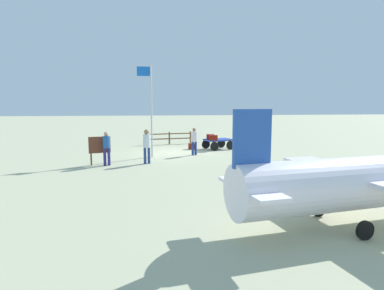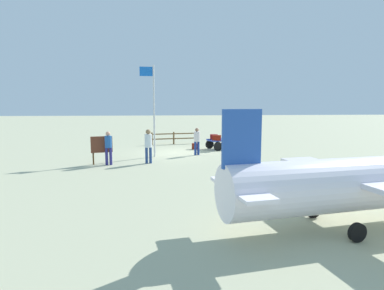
# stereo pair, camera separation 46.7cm
# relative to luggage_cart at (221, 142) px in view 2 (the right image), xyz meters

# --- Properties ---
(ground_plane) EXTENTS (120.00, 120.00, 0.00)m
(ground_plane) POSITION_rel_luggage_cart_xyz_m (2.92, 1.16, -0.48)
(ground_plane) COLOR #AEAF8C
(luggage_cart) EXTENTS (2.13, 1.80, 0.68)m
(luggage_cart) POSITION_rel_luggage_cart_xyz_m (0.00, 0.00, 0.00)
(luggage_cart) COLOR #2B44B0
(luggage_cart) RESTS_ON ground
(suitcase_navy) EXTENTS (0.55, 0.40, 0.32)m
(suitcase_navy) POSITION_rel_luggage_cart_xyz_m (0.51, -0.03, 0.36)
(suitcase_navy) COLOR maroon
(suitcase_navy) RESTS_ON luggage_cart
(suitcase_grey) EXTENTS (0.59, 0.39, 0.33)m
(suitcase_grey) POSITION_rel_luggage_cart_xyz_m (0.44, 0.65, 0.36)
(suitcase_grey) COLOR maroon
(suitcase_grey) RESTS_ON luggage_cart
(suitcase_dark) EXTENTS (0.50, 0.41, 0.39)m
(suitcase_dark) POSITION_rel_luggage_cart_xyz_m (1.74, -0.14, -0.28)
(suitcase_dark) COLOR maroon
(suitcase_dark) RESTS_ON ground
(worker_lead) EXTENTS (0.48, 0.48, 1.62)m
(worker_lead) POSITION_rel_luggage_cart_xyz_m (1.91, 2.33, 0.48)
(worker_lead) COLOR navy
(worker_lead) RESTS_ON ground
(worker_trailing) EXTENTS (0.38, 0.38, 1.75)m
(worker_trailing) POSITION_rel_luggage_cart_xyz_m (4.66, 4.75, 0.56)
(worker_trailing) COLOR navy
(worker_trailing) RESTS_ON ground
(worker_supervisor) EXTENTS (0.37, 0.37, 1.68)m
(worker_supervisor) POSITION_rel_luggage_cart_xyz_m (6.62, 5.03, 0.51)
(worker_supervisor) COLOR navy
(worker_supervisor) RESTS_ON ground
(airplane_near) EXTENTS (8.05, 5.83, 2.95)m
(airplane_near) POSITION_rel_luggage_cart_xyz_m (-1.20, 13.90, 0.63)
(airplane_near) COLOR white
(airplane_near) RESTS_ON ground
(flagpole) EXTENTS (0.82, 0.12, 5.17)m
(flagpole) POSITION_rel_luggage_cart_xyz_m (4.46, 2.71, 2.50)
(flagpole) COLOR silver
(flagpole) RESTS_ON ground
(signboard) EXTENTS (1.04, 0.33, 1.42)m
(signboard) POSITION_rel_luggage_cart_xyz_m (6.99, 4.78, 0.44)
(signboard) COLOR #4C3319
(signboard) RESTS_ON ground
(wooden_fence) EXTENTS (3.37, 0.73, 0.92)m
(wooden_fence) POSITION_rel_luggage_cart_xyz_m (3.08, -3.00, 0.05)
(wooden_fence) COLOR brown
(wooden_fence) RESTS_ON ground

